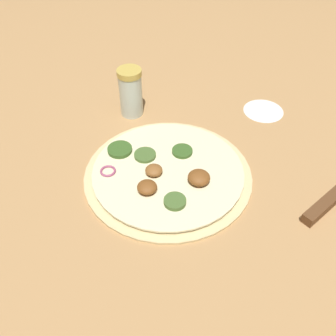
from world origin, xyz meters
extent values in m
plane|color=tan|center=(0.00, 0.00, 0.00)|extent=(3.00, 3.00, 0.00)
cylinder|color=beige|center=(0.00, 0.00, 0.00)|extent=(0.31, 0.31, 0.01)
cylinder|color=beige|center=(0.00, 0.00, 0.01)|extent=(0.28, 0.28, 0.00)
cylinder|color=#47662D|center=(0.05, 0.03, 0.02)|extent=(0.04, 0.04, 0.01)
torus|color=#A34C70|center=(0.03, 0.11, 0.02)|extent=(0.03, 0.03, 0.00)
ellipsoid|color=brown|center=(0.00, 0.03, 0.02)|extent=(0.03, 0.03, 0.02)
ellipsoid|color=brown|center=(-0.04, 0.05, 0.02)|extent=(0.03, 0.03, 0.02)
cylinder|color=#385B23|center=(0.08, 0.07, 0.02)|extent=(0.05, 0.05, 0.01)
ellipsoid|color=brown|center=(-0.04, -0.04, 0.02)|extent=(0.04, 0.04, 0.02)
cylinder|color=#47662D|center=(-0.08, 0.01, 0.02)|extent=(0.04, 0.04, 0.01)
cylinder|color=#385B23|center=(0.04, -0.04, 0.02)|extent=(0.04, 0.04, 0.01)
cube|color=brown|center=(-0.15, -0.24, 0.01)|extent=(0.07, 0.12, 0.02)
cylinder|color=silver|center=(0.21, 0.02, 0.05)|extent=(0.05, 0.05, 0.09)
cylinder|color=gold|center=(0.21, 0.02, 0.10)|extent=(0.05, 0.05, 0.01)
cylinder|color=white|center=(0.13, -0.26, 0.00)|extent=(0.09, 0.09, 0.00)
camera|label=1|loc=(-0.49, 0.15, 0.51)|focal=42.00mm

